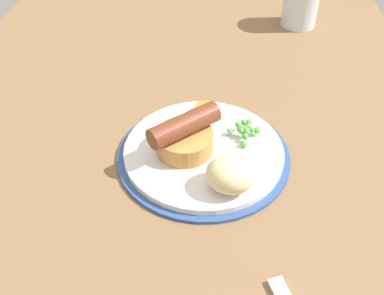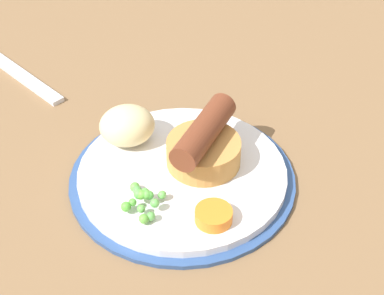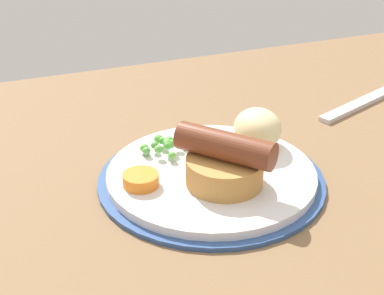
{
  "view_description": "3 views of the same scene",
  "coord_description": "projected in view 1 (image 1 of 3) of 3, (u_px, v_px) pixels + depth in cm",
  "views": [
    {
      "loc": [
        46.6,
        6.19,
        42.93
      ],
      "look_at": [
        5.35,
        3.02,
        5.53
      ],
      "focal_mm": 40.0,
      "sensor_mm": 36.0,
      "label": 1
    },
    {
      "loc": [
        -40.61,
        22.9,
        48.79
      ],
      "look_at": [
        4.46,
        3.3,
        6.95
      ],
      "focal_mm": 60.0,
      "sensor_mm": 36.0,
      "label": 2
    },
    {
      "loc": [
        -17.49,
        -47.71,
        37.51
      ],
      "look_at": [
        2.24,
        4.98,
        7.31
      ],
      "focal_mm": 60.0,
      "sensor_mm": 36.0,
      "label": 3
    }
  ],
  "objects": [
    {
      "name": "drinking_glass",
      "position": [
        301.0,
        2.0,
        0.84
      ],
      "size": [
        6.98,
        6.98,
        9.61
      ],
      "primitive_type": "cylinder",
      "color": "silver",
      "rests_on": "dining_table"
    },
    {
      "name": "potato_chunk_0",
      "position": [
        230.0,
        175.0,
        0.51
      ],
      "size": [
        6.21,
        6.81,
        4.24
      ],
      "primitive_type": "ellipsoid",
      "rotation": [
        0.0,
        0.0,
        2.94
      ],
      "color": "beige",
      "rests_on": "dinner_plate"
    },
    {
      "name": "pea_pile",
      "position": [
        245.0,
        130.0,
        0.59
      ],
      "size": [
        5.48,
        4.69,
        1.82
      ],
      "color": "#54B84A",
      "rests_on": "dinner_plate"
    },
    {
      "name": "sausage_pudding",
      "position": [
        184.0,
        136.0,
        0.56
      ],
      "size": [
        8.63,
        9.34,
        5.6
      ],
      "rotation": [
        0.0,
        0.0,
        2.29
      ],
      "color": "#BC8442",
      "rests_on": "dinner_plate"
    },
    {
      "name": "carrot_slice_1",
      "position": [
        206.0,
        111.0,
        0.62
      ],
      "size": [
        5.07,
        5.07,
        1.26
      ],
      "primitive_type": "cylinder",
      "rotation": [
        0.0,
        0.0,
        0.79
      ],
      "color": "orange",
      "rests_on": "dinner_plate"
    },
    {
      "name": "dining_table",
      "position": [
        174.0,
        142.0,
        0.63
      ],
      "size": [
        110.0,
        80.0,
        3.0
      ],
      "primitive_type": "cube",
      "color": "brown",
      "rests_on": "ground"
    },
    {
      "name": "dinner_plate",
      "position": [
        204.0,
        153.0,
        0.58
      ],
      "size": [
        23.36,
        23.36,
        1.4
      ],
      "color": "#2D4C84",
      "rests_on": "dining_table"
    }
  ]
}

